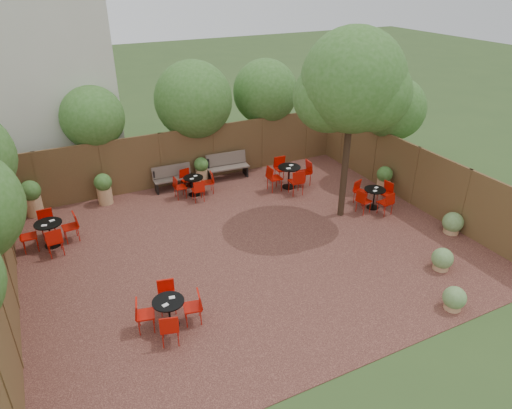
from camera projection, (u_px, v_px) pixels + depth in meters
name	position (u px, v px, depth m)	size (l,w,h in m)	color
ground	(249.00, 246.00, 13.10)	(80.00, 80.00, 0.00)	#354F23
courtyard_paving	(249.00, 246.00, 13.09)	(12.00, 10.00, 0.02)	#381B17
fence_back	(189.00, 156.00, 16.61)	(12.00, 0.08, 2.00)	#51331E
fence_left	(7.00, 273.00, 10.27)	(0.08, 10.00, 2.00)	#51331E
fence_right	(415.00, 176.00, 15.01)	(0.08, 10.00, 2.00)	#51331E
neighbour_building	(30.00, 67.00, 15.83)	(5.00, 4.00, 8.00)	beige
overhang_foliage	(152.00, 130.00, 13.72)	(15.58, 10.57, 2.79)	#315E1E
courtyard_tree	(353.00, 87.00, 12.84)	(3.01, 2.95, 5.72)	black
park_bench_left	(173.00, 177.00, 16.25)	(1.40, 0.49, 0.85)	brown
park_bench_right	(227.00, 165.00, 17.06)	(1.57, 0.60, 0.95)	brown
bistro_tables	(224.00, 209.00, 14.15)	(11.12, 7.37, 0.91)	black
planters	(161.00, 185.00, 15.35)	(11.56, 4.29, 1.17)	tan
low_shrubs	(450.00, 253.00, 12.24)	(3.22, 3.07, 0.65)	tan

